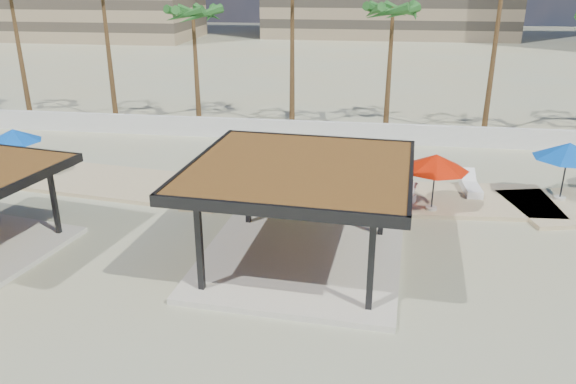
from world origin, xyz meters
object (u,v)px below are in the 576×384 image
(lounger_c, at_px, (471,187))
(umbrella_c, at_px, (436,162))
(pavilion_central, at_px, (300,206))
(lounger_a, at_px, (292,176))
(lounger_b, at_px, (400,203))

(lounger_c, bearing_deg, umbrella_c, 138.09)
(pavilion_central, bearing_deg, umbrella_c, 50.60)
(pavilion_central, relative_size, lounger_a, 3.09)
(umbrella_c, relative_size, lounger_a, 1.14)
(umbrella_c, distance_m, lounger_b, 2.27)
(pavilion_central, relative_size, umbrella_c, 2.70)
(lounger_b, distance_m, lounger_c, 4.01)
(lounger_a, bearing_deg, umbrella_c, -117.59)
(lounger_a, distance_m, lounger_c, 8.22)
(lounger_a, bearing_deg, pavilion_central, -174.74)
(pavilion_central, height_order, lounger_c, pavilion_central)
(pavilion_central, distance_m, umbrella_c, 7.10)
(pavilion_central, bearing_deg, lounger_b, 59.36)
(pavilion_central, relative_size, lounger_c, 3.63)
(lounger_a, relative_size, lounger_c, 1.18)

